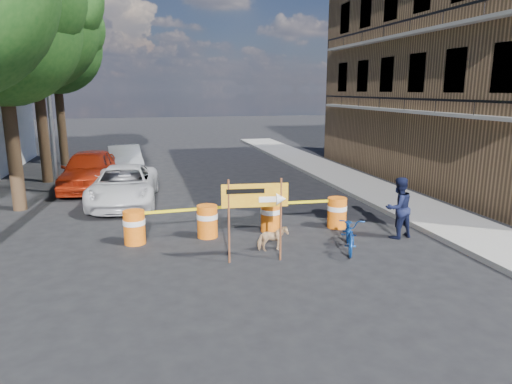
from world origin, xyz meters
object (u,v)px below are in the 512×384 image
barrel_far_left (134,227)px  pedestrian (398,208)px  detour_sign (264,201)px  sedan_red (89,170)px  bicycle (351,217)px  dog (273,239)px  suv_white (124,185)px  barrel_far_right (337,212)px  barrel_mid_right (270,215)px  sedan_silver (125,160)px  barrel_mid_left (207,221)px

barrel_far_left → pedestrian: (7.02, -1.23, 0.38)m
detour_sign → sedan_red: (-4.82, 9.54, -0.67)m
barrel_far_left → bicycle: bicycle is taller
dog → suv_white: size_ratio=0.16×
barrel_far_right → sedan_red: size_ratio=0.19×
pedestrian → suv_white: size_ratio=0.35×
barrel_mid_right → barrel_far_right: same height
barrel_mid_right → sedan_red: bearing=127.6°
pedestrian → sedan_silver: pedestrian is taller
barrel_mid_right → detour_sign: 2.58m
barrel_mid_left → suv_white: suv_white is taller
bicycle → barrel_far_left: bearing=-177.0°
barrel_far_left → sedan_silver: sedan_silver is taller
barrel_far_left → dog: (3.39, -1.42, -0.15)m
barrel_far_left → dog: size_ratio=1.19×
pedestrian → dog: bearing=-8.1°
dog → sedan_silver: bearing=13.7°
dog → suv_white: suv_white is taller
detour_sign → sedan_silver: size_ratio=0.48×
dog → bicycle: bearing=-106.3°
sedan_red → sedan_silver: 3.38m
pedestrian → detour_sign: bearing=0.5°
barrel_far_left → detour_sign: (3.00, -2.06, 1.00)m
barrel_far_left → bicycle: 5.64m
barrel_far_left → detour_sign: detour_sign is taller
barrel_mid_right → bicycle: bearing=-52.8°
detour_sign → dog: 1.38m
barrel_far_left → sedan_red: (-1.83, 7.49, 0.33)m
bicycle → sedan_silver: bearing=137.2°
barrel_mid_right → pedestrian: 3.55m
barrel_far_right → sedan_red: sedan_red is taller
sedan_red → barrel_far_right: bearing=-39.6°
dog → sedan_red: size_ratio=0.16×
barrel_mid_left → sedan_silver: 10.81m
barrel_far_left → suv_white: size_ratio=0.19×
barrel_far_left → dog: barrel_far_left is taller
sedan_red → dog: bearing=-55.0°
barrel_far_left → barrel_mid_left: (1.95, 0.09, 0.00)m
pedestrian → bicycle: bearing=8.1°
bicycle → sedan_red: size_ratio=0.37×
pedestrian → bicycle: bicycle is taller
barrel_mid_left → suv_white: size_ratio=0.19×
pedestrian → sedan_red: pedestrian is taller
barrel_mid_left → pedestrian: bearing=-14.6°
barrel_far_right → barrel_mid_right: bearing=176.4°
barrel_far_left → bicycle: bearing=-19.0°
barrel_mid_left → barrel_far_right: bearing=-0.5°
barrel_far_left → barrel_mid_left: same height
barrel_far_left → sedan_silver: size_ratio=0.21×
barrel_far_left → barrel_mid_right: bearing=2.7°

